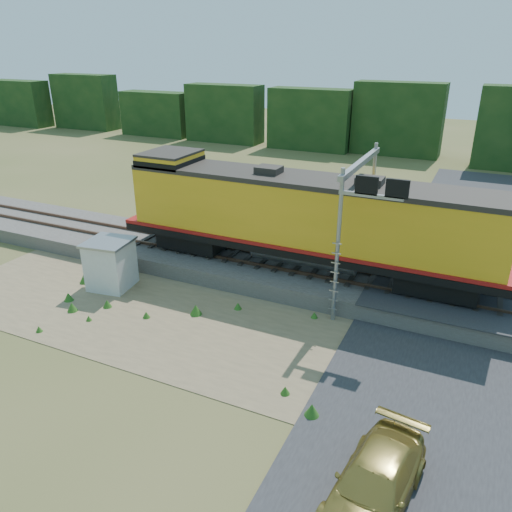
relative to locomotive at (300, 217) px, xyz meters
The scene contains 11 objects.
ground 6.88m from the locomotive, 89.80° to the right, with size 140.00×140.00×0.00m, color #475123.
ballast 2.97m from the locomotive, ahead, with size 70.00×5.00×0.80m, color slate.
rails 2.49m from the locomotive, ahead, with size 70.00×1.54×0.16m.
dirt_shoulder 6.74m from the locomotive, 109.79° to the right, with size 26.00×8.00×0.03m, color #8C7754.
road 9.37m from the locomotive, 36.83° to the right, with size 7.00×66.00×0.86m.
tree_line_north 32.00m from the locomotive, 89.96° to the left, with size 130.00×3.00×6.50m.
weed_clumps 7.63m from the locomotive, 120.52° to the right, with size 15.00×6.20×0.56m, color #2D621C, non-canonical shape.
locomotive is the anchor object (origin of this frame).
shed 9.27m from the locomotive, 151.48° to the right, with size 2.28×2.28×2.39m.
signal_gantry 3.46m from the locomotive, 12.21° to the right, with size 2.61×6.20×6.58m.
car 13.21m from the locomotive, 60.66° to the right, with size 1.80×4.42×1.28m, color olive.
Camera 1 is at (7.56, -14.98, 10.92)m, focal length 35.00 mm.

